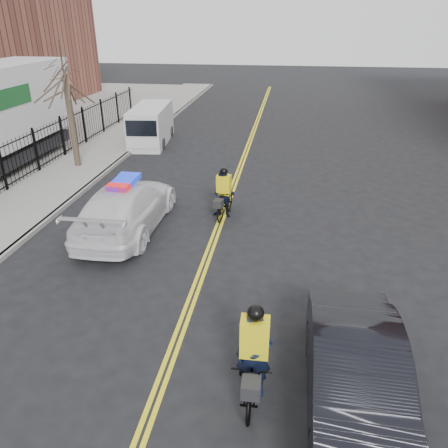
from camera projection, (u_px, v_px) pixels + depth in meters
name	position (u px, v px, depth m)	size (l,w,h in m)	color
ground	(189.00, 307.00, 10.78)	(120.00, 120.00, 0.00)	black
center_line_left	(230.00, 191.00, 17.94)	(0.10, 60.00, 0.01)	yellow
center_line_right	(233.00, 192.00, 17.92)	(0.10, 60.00, 0.01)	yellow
sidewalk	(60.00, 181.00, 18.89)	(3.00, 60.00, 0.15)	gray
curb	(93.00, 182.00, 18.69)	(0.20, 60.00, 0.15)	gray
iron_fence	(24.00, 159.00, 18.69)	(0.12, 28.00, 2.00)	black
street_tree	(67.00, 91.00, 19.20)	(3.20, 3.20, 4.80)	#362A20
police_cruiser	(126.00, 207.00, 14.45)	(2.25, 5.52, 1.76)	white
dark_sedan	(356.00, 379.00, 7.64)	(1.63, 4.67, 1.54)	black
cargo_van	(151.00, 126.00, 24.38)	(2.23, 5.00, 2.03)	silver
cyclist_near	(254.00, 364.00, 8.07)	(0.74, 2.04, 1.99)	black
cyclist_far	(224.00, 198.00, 15.41)	(0.90, 1.86, 1.82)	black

